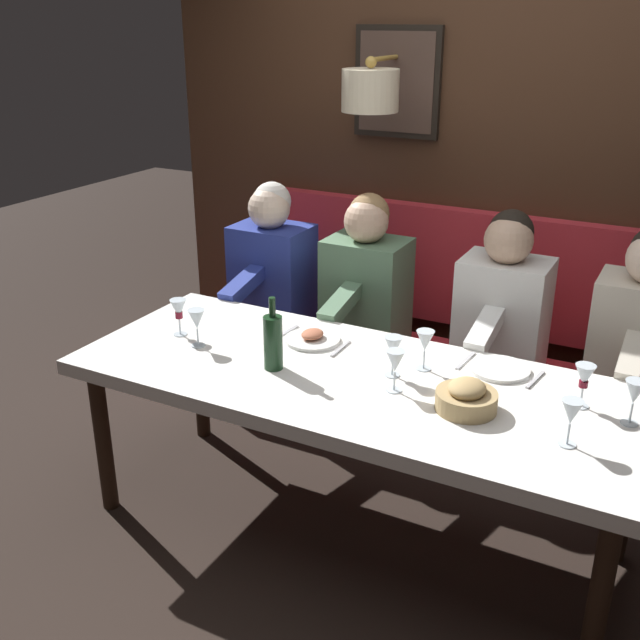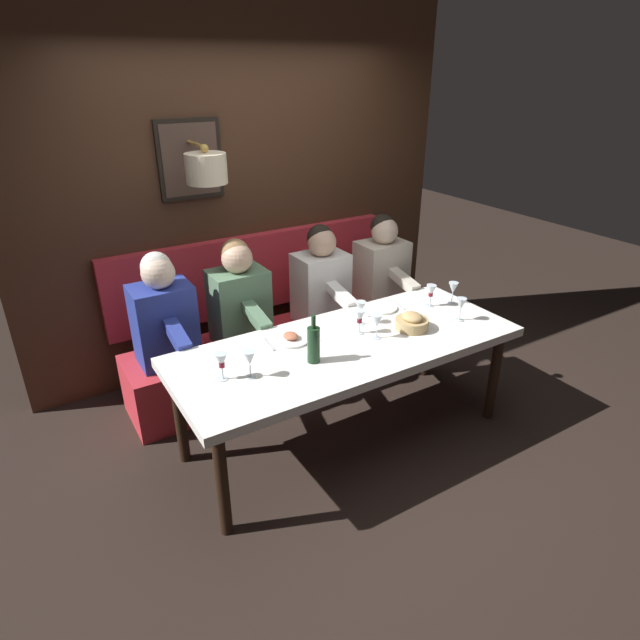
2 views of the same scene
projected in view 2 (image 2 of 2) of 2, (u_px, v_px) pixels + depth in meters
ground_plane at (345, 436)px, 3.69m from camera, size 12.00×12.00×0.00m
dining_table at (347, 351)px, 3.40m from camera, size 0.90×2.25×0.74m
banquette_bench at (284, 354)px, 4.28m from camera, size 0.52×2.45×0.45m
back_wall_panel at (245, 199)px, 4.22m from camera, size 0.59×3.65×2.90m
diner_nearest at (382, 265)px, 4.47m from camera, size 0.60×0.40×0.79m
diner_near at (321, 278)px, 4.18m from camera, size 0.60×0.40×0.79m
diner_middle at (239, 296)px, 3.85m from camera, size 0.60×0.40×0.79m
diner_far at (163, 313)px, 3.59m from camera, size 0.60×0.40×0.79m
place_setting_0 at (381, 308)px, 3.84m from camera, size 0.24×0.32×0.01m
place_setting_1 at (291, 338)px, 3.39m from camera, size 0.24×0.32×0.05m
wine_glass_0 at (221, 361)px, 2.93m from camera, size 0.07×0.07×0.16m
wine_glass_1 at (250, 359)px, 2.95m from camera, size 0.07×0.07×0.16m
wine_glass_2 at (453, 289)px, 3.88m from camera, size 0.07×0.07×0.16m
wine_glass_3 at (361, 308)px, 3.56m from camera, size 0.07×0.07×0.16m
wine_glass_4 at (377, 322)px, 3.38m from camera, size 0.07×0.07×0.16m
wine_glass_5 at (431, 291)px, 3.83m from camera, size 0.07×0.07×0.16m
wine_glass_6 at (360, 317)px, 3.44m from camera, size 0.07×0.07×0.16m
wine_glass_7 at (461, 305)px, 3.61m from camera, size 0.07×0.07×0.16m
wine_bottle at (314, 344)px, 3.11m from camera, size 0.08×0.08×0.30m
bread_bowl at (412, 322)px, 3.53m from camera, size 0.22×0.22×0.12m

